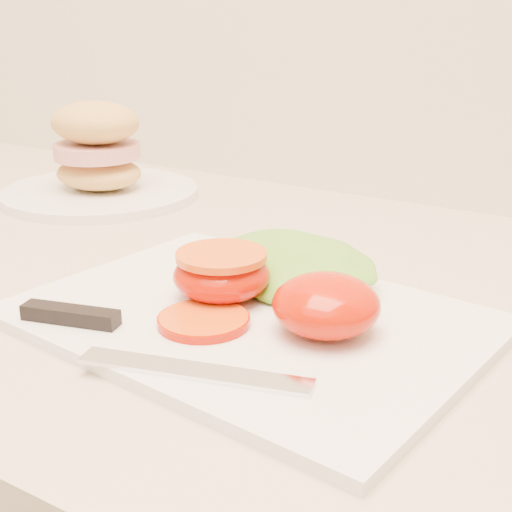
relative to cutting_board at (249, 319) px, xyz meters
The scene contains 7 objects.
cutting_board is the anchor object (origin of this frame).
tomato_half_dome 0.07m from the cutting_board, ahead, with size 0.08×0.08×0.04m, color #C71700.
tomato_half_cut 0.05m from the cutting_board, 158.37° to the left, with size 0.08×0.08×0.04m.
tomato_slice_0 0.04m from the cutting_board, 117.19° to the right, with size 0.07×0.07×0.01m, color orange.
lettuce_leaf_0 0.08m from the cutting_board, 95.05° to the left, with size 0.16×0.11×0.03m, color #5FB42F.
knife 0.11m from the cutting_board, 122.12° to the right, with size 0.25×0.06×0.01m.
sandwich_plate 0.44m from the cutting_board, 148.78° to the left, with size 0.25×0.25×0.12m.
Camera 1 is at (0.13, 1.15, 1.17)m, focal length 50.00 mm.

